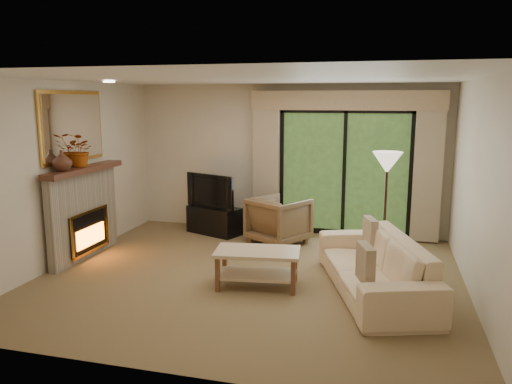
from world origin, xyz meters
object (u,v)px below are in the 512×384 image
(armchair, at_px, (279,220))
(coffee_table, at_px, (257,268))
(sofa, at_px, (374,265))
(media_console, at_px, (214,220))

(armchair, height_order, coffee_table, armchair)
(armchair, xyz_separation_m, sofa, (1.58, -1.79, -0.04))
(armchair, bearing_deg, media_console, 17.64)
(armchair, relative_size, coffee_table, 0.80)
(media_console, bearing_deg, coffee_table, -36.74)
(media_console, distance_m, coffee_table, 2.65)
(media_console, distance_m, armchair, 1.27)
(coffee_table, bearing_deg, sofa, -0.55)
(sofa, height_order, coffee_table, sofa)
(media_console, xyz_separation_m, coffee_table, (1.38, -2.26, -0.00))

